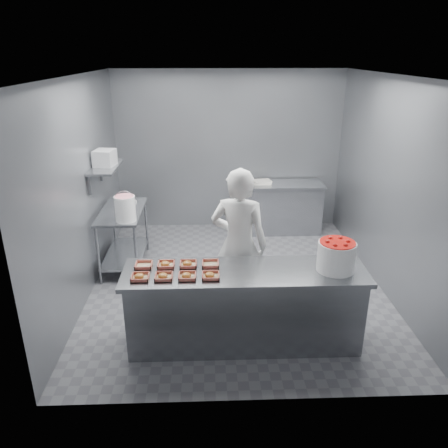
{
  "coord_description": "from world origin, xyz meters",
  "views": [
    {
      "loc": [
        -0.38,
        -5.45,
        3.07
      ],
      "look_at": [
        -0.18,
        -0.2,
        0.98
      ],
      "focal_mm": 35.0,
      "sensor_mm": 36.0,
      "label": 1
    }
  ],
  "objects": [
    {
      "name": "tray_1",
      "position": [
        -0.85,
        -1.48,
        0.92
      ],
      "size": [
        0.19,
        0.18,
        0.06
      ],
      "color": "tan",
      "rests_on": "service_counter"
    },
    {
      "name": "worker",
      "position": [
        -0.02,
        -0.75,
        0.93
      ],
      "size": [
        0.78,
        0.63,
        1.87
      ],
      "primitive_type": "imported",
      "rotation": [
        0.0,
        0.0,
        2.85
      ],
      "color": "white",
      "rests_on": "ground"
    },
    {
      "name": "glaze_bucket",
      "position": [
        -1.51,
        0.18,
        1.09
      ],
      "size": [
        0.29,
        0.28,
        0.43
      ],
      "color": "white",
      "rests_on": "prep_table"
    },
    {
      "name": "ceiling",
      "position": [
        0.0,
        0.0,
        2.8
      ],
      "size": [
        4.5,
        4.5,
        0.0
      ],
      "primitive_type": "plane",
      "rotation": [
        3.14,
        0.0,
        0.0
      ],
      "color": "white",
      "rests_on": "wall_back"
    },
    {
      "name": "wall_right",
      "position": [
        2.0,
        0.0,
        1.4
      ],
      "size": [
        0.04,
        4.5,
        2.8
      ],
      "primitive_type": "cube",
      "color": "slate",
      "rests_on": "ground"
    },
    {
      "name": "paper_stack",
      "position": [
        0.57,
        1.9,
        0.93
      ],
      "size": [
        0.31,
        0.23,
        0.06
      ],
      "primitive_type": "cube",
      "rotation": [
        0.0,
        0.0,
        0.04
      ],
      "color": "silver",
      "rests_on": "back_counter"
    },
    {
      "name": "tray_5",
      "position": [
        -0.85,
        -1.22,
        0.92
      ],
      "size": [
        0.19,
        0.18,
        0.06
      ],
      "color": "tan",
      "rests_on": "service_counter"
    },
    {
      "name": "appliance",
      "position": [
        -1.82,
        0.61,
        1.68
      ],
      "size": [
        0.3,
        0.33,
        0.22
      ],
      "primitive_type": "cube",
      "rotation": [
        0.0,
        0.0,
        -0.15
      ],
      "color": "gray",
      "rests_on": "wall_shelf"
    },
    {
      "name": "tray_4",
      "position": [
        -1.08,
        -1.22,
        0.92
      ],
      "size": [
        0.19,
        0.18,
        0.04
      ],
      "color": "tan",
      "rests_on": "service_counter"
    },
    {
      "name": "bucket_lid",
      "position": [
        -1.63,
        0.93,
        0.91
      ],
      "size": [
        0.37,
        0.37,
        0.02
      ],
      "primitive_type": "cylinder",
      "rotation": [
        0.0,
        0.0,
        0.26
      ],
      "color": "white",
      "rests_on": "prep_table"
    },
    {
      "name": "tray_3",
      "position": [
        -0.37,
        -1.48,
        0.92
      ],
      "size": [
        0.19,
        0.18,
        0.06
      ],
      "color": "tan",
      "rests_on": "service_counter"
    },
    {
      "name": "strawberry_tub",
      "position": [
        0.96,
        -1.37,
        1.07
      ],
      "size": [
        0.4,
        0.4,
        0.33
      ],
      "color": "white",
      "rests_on": "service_counter"
    },
    {
      "name": "tray_2",
      "position": [
        -0.61,
        -1.48,
        0.92
      ],
      "size": [
        0.19,
        0.18,
        0.06
      ],
      "color": "tan",
      "rests_on": "service_counter"
    },
    {
      "name": "wall_left",
      "position": [
        -2.0,
        0.0,
        1.4
      ],
      "size": [
        0.04,
        4.5,
        2.8
      ],
      "primitive_type": "cube",
      "color": "slate",
      "rests_on": "ground"
    },
    {
      "name": "tray_7",
      "position": [
        -0.36,
        -1.22,
        0.92
      ],
      "size": [
        0.19,
        0.18,
        0.04
      ],
      "color": "tan",
      "rests_on": "service_counter"
    },
    {
      "name": "wall_shelf",
      "position": [
        -1.82,
        0.6,
        1.55
      ],
      "size": [
        0.35,
        0.9,
        0.03
      ],
      "primitive_type": "cube",
      "color": "slate",
      "rests_on": "wall_left"
    },
    {
      "name": "back_counter",
      "position": [
        0.9,
        1.9,
        0.45
      ],
      "size": [
        1.5,
        0.6,
        0.9
      ],
      "color": "slate",
      "rests_on": "ground"
    },
    {
      "name": "service_counter",
      "position": [
        0.0,
        -1.35,
        0.45
      ],
      "size": [
        2.6,
        0.7,
        0.9
      ],
      "color": "slate",
      "rests_on": "ground"
    },
    {
      "name": "rag",
      "position": [
        -1.61,
        0.99,
        0.91
      ],
      "size": [
        0.15,
        0.14,
        0.02
      ],
      "primitive_type": "cube",
      "rotation": [
        0.0,
        0.0,
        0.27
      ],
      "color": "#CCB28C",
      "rests_on": "prep_table"
    },
    {
      "name": "tray_6",
      "position": [
        -0.61,
        -1.22,
        0.92
      ],
      "size": [
        0.19,
        0.18,
        0.06
      ],
      "color": "tan",
      "rests_on": "service_counter"
    },
    {
      "name": "wall_back",
      "position": [
        0.0,
        2.25,
        1.4
      ],
      "size": [
        4.0,
        0.04,
        2.8
      ],
      "primitive_type": "cube",
      "color": "slate",
      "rests_on": "ground"
    },
    {
      "name": "tray_0",
      "position": [
        -1.09,
        -1.48,
        0.92
      ],
      "size": [
        0.19,
        0.18,
        0.06
      ],
      "color": "tan",
      "rests_on": "service_counter"
    },
    {
      "name": "prep_table",
      "position": [
        -1.65,
        0.6,
        0.59
      ],
      "size": [
        0.6,
        1.2,
        0.9
      ],
      "color": "slate",
      "rests_on": "ground"
    },
    {
      "name": "floor",
      "position": [
        0.0,
        0.0,
        0.0
      ],
      "size": [
        4.5,
        4.5,
        0.0
      ],
      "primitive_type": "plane",
      "color": "#4C4C51",
      "rests_on": "ground"
    }
  ]
}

